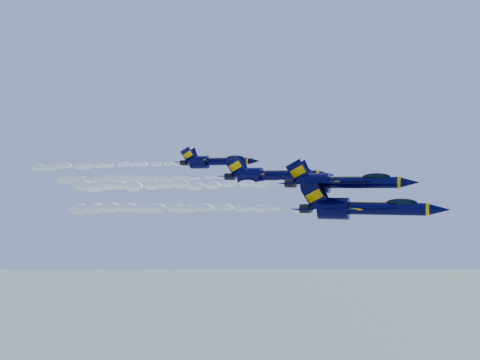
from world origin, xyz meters
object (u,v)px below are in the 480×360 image
(jet_second, at_px, (341,182))
(jet_third, at_px, (272,175))
(jet_lead, at_px, (363,208))
(jet_fourth, at_px, (215,161))

(jet_second, bearing_deg, jet_third, 134.63)
(jet_lead, distance_m, jet_third, 24.90)
(jet_lead, xyz_separation_m, jet_fourth, (-29.35, 21.69, 7.23))
(jet_third, bearing_deg, jet_lead, -45.24)
(jet_lead, relative_size, jet_third, 0.96)
(jet_second, bearing_deg, jet_fourth, 144.66)
(jet_third, relative_size, jet_fourth, 1.21)
(jet_lead, distance_m, jet_fourth, 37.20)
(jet_lead, xyz_separation_m, jet_third, (-17.23, 17.38, 4.55))
(jet_lead, xyz_separation_m, jet_second, (-3.14, 3.10, 3.18))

